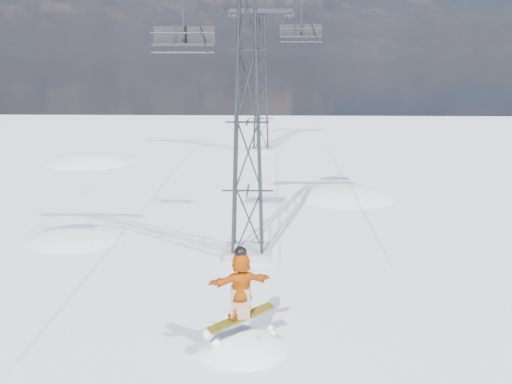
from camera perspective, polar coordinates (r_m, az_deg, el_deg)
ground at (r=16.48m, az=-4.98°, el=-15.97°), size 120.00×120.00×0.00m
snow_terrain at (r=40.18m, az=-8.07°, el=-12.48°), size 39.00×37.00×22.00m
lift_tower_near at (r=22.37m, az=-0.87°, el=6.92°), size 5.20×1.80×11.43m
lift_tower_far at (r=47.27m, az=0.50°, el=10.64°), size 5.20×1.80×11.43m
haul_cables at (r=33.80m, az=0.01°, el=18.44°), size 4.46×51.00×0.06m
lift_chair_near at (r=21.17m, az=-7.23°, el=15.06°), size 2.21×0.64×2.74m
lift_chair_mid at (r=26.23m, az=4.50°, el=15.67°), size 1.85×0.53×2.30m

